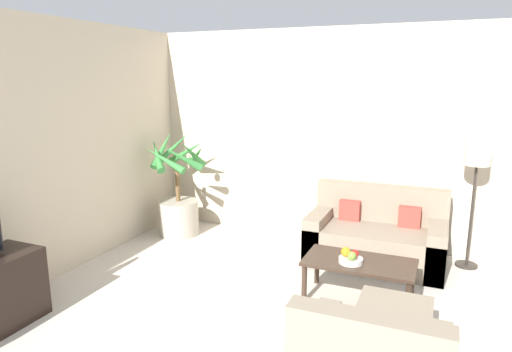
# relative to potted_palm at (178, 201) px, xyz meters

# --- Properties ---
(wall_back) EXTENTS (7.95, 0.06, 2.70)m
(wall_back) POSITION_rel_potted_palm_xyz_m (2.71, 0.63, 0.88)
(wall_back) COLOR beige
(wall_back) RESTS_ON ground_plane
(potted_palm) EXTENTS (0.85, 0.85, 1.40)m
(potted_palm) POSITION_rel_potted_palm_xyz_m (0.00, 0.00, 0.00)
(potted_palm) COLOR #ADA393
(potted_palm) RESTS_ON ground_plane
(sofa_loveseat) EXTENTS (1.51, 0.79, 0.86)m
(sofa_loveseat) POSITION_rel_potted_palm_xyz_m (2.61, 0.05, -0.18)
(sofa_loveseat) COLOR gray
(sofa_loveseat) RESTS_ON ground_plane
(floor_lamp) EXTENTS (0.27, 0.27, 1.45)m
(floor_lamp) POSITION_rel_potted_palm_xyz_m (3.58, 0.34, 0.72)
(floor_lamp) COLOR #2D2823
(floor_lamp) RESTS_ON ground_plane
(coffee_table) EXTENTS (1.03, 0.54, 0.41)m
(coffee_table) POSITION_rel_potted_palm_xyz_m (2.60, -0.96, -0.12)
(coffee_table) COLOR #38281E
(coffee_table) RESTS_ON ground_plane
(fruit_bowl) EXTENTS (0.23, 0.23, 0.05)m
(fruit_bowl) POSITION_rel_potted_palm_xyz_m (2.53, -1.04, -0.04)
(fruit_bowl) COLOR beige
(fruit_bowl) RESTS_ON coffee_table
(apple_red) EXTENTS (0.07, 0.07, 0.07)m
(apple_red) POSITION_rel_potted_palm_xyz_m (2.56, -0.99, 0.02)
(apple_red) COLOR red
(apple_red) RESTS_ON fruit_bowl
(apple_green) EXTENTS (0.08, 0.08, 0.08)m
(apple_green) POSITION_rel_potted_palm_xyz_m (2.55, -1.09, 0.03)
(apple_green) COLOR olive
(apple_green) RESTS_ON fruit_bowl
(orange_fruit) EXTENTS (0.09, 0.09, 0.09)m
(orange_fruit) POSITION_rel_potted_palm_xyz_m (2.48, -1.02, 0.03)
(orange_fruit) COLOR orange
(orange_fruit) RESTS_ON fruit_bowl
(ottoman) EXTENTS (0.57, 0.54, 0.36)m
(ottoman) POSITION_rel_potted_palm_xyz_m (3.00, -1.62, -0.29)
(ottoman) COLOR gray
(ottoman) RESTS_ON ground_plane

